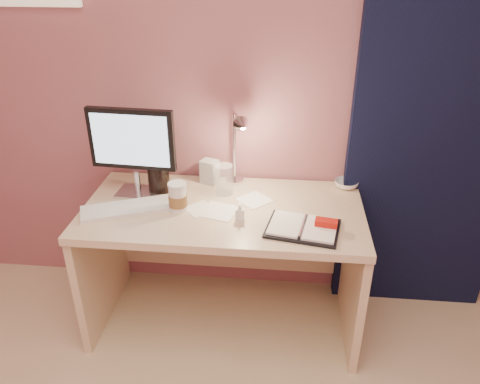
# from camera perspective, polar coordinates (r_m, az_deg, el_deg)

# --- Properties ---
(room) EXTENTS (3.50, 3.50, 3.50)m
(room) POSITION_cam_1_polar(r_m,az_deg,el_deg) (2.53, 20.91, 8.65)
(room) COLOR #C6B28E
(room) RESTS_ON ground
(desk) EXTENTS (1.40, 0.70, 0.73)m
(desk) POSITION_cam_1_polar(r_m,az_deg,el_deg) (2.52, -1.79, -5.55)
(desk) COLOR beige
(desk) RESTS_ON ground
(monitor) EXTENTS (0.44, 0.17, 0.47)m
(monitor) POSITION_cam_1_polar(r_m,az_deg,el_deg) (2.41, -12.94, 5.66)
(monitor) COLOR silver
(monitor) RESTS_ON desk
(keyboard) EXTENTS (0.52, 0.33, 0.02)m
(keyboard) POSITION_cam_1_polar(r_m,az_deg,el_deg) (2.38, -12.88, -1.86)
(keyboard) COLOR silver
(keyboard) RESTS_ON desk
(planner) EXTENTS (0.37, 0.30, 0.05)m
(planner) POSITION_cam_1_polar(r_m,az_deg,el_deg) (2.18, 7.90, -4.28)
(planner) COLOR black
(planner) RESTS_ON desk
(paper_a) EXTENTS (0.21, 0.21, 0.00)m
(paper_a) POSITION_cam_1_polar(r_m,az_deg,el_deg) (2.41, 1.77, -0.96)
(paper_a) COLOR white
(paper_a) RESTS_ON desk
(paper_b) EXTENTS (0.20, 0.20, 0.00)m
(paper_b) POSITION_cam_1_polar(r_m,az_deg,el_deg) (2.31, -2.57, -2.36)
(paper_b) COLOR white
(paper_b) RESTS_ON desk
(paper_c) EXTENTS (0.18, 0.18, 0.00)m
(paper_c) POSITION_cam_1_polar(r_m,az_deg,el_deg) (2.33, -4.93, -2.06)
(paper_c) COLOR white
(paper_c) RESTS_ON desk
(coffee_cup) EXTENTS (0.09, 0.09, 0.15)m
(coffee_cup) POSITION_cam_1_polar(r_m,az_deg,el_deg) (2.30, -7.59, -0.71)
(coffee_cup) COLOR silver
(coffee_cup) RESTS_ON desk
(clear_cup) EXTENTS (0.09, 0.09, 0.16)m
(clear_cup) POSITION_cam_1_polar(r_m,az_deg,el_deg) (2.44, -1.96, 1.54)
(clear_cup) COLOR white
(clear_cup) RESTS_ON desk
(bowl) EXTENTS (0.17, 0.17, 0.04)m
(bowl) POSITION_cam_1_polar(r_m,az_deg,el_deg) (2.59, 12.84, 0.95)
(bowl) COLOR white
(bowl) RESTS_ON desk
(lotion_bottle) EXTENTS (0.04, 0.04, 0.09)m
(lotion_bottle) POSITION_cam_1_polar(r_m,az_deg,el_deg) (2.22, -0.02, -2.36)
(lotion_bottle) COLOR silver
(lotion_bottle) RESTS_ON desk
(dark_jar) EXTENTS (0.11, 0.11, 0.16)m
(dark_jar) POSITION_cam_1_polar(r_m,az_deg,el_deg) (2.50, -9.90, 1.72)
(dark_jar) COLOR black
(dark_jar) RESTS_ON desk
(product_box) EXTENTS (0.11, 0.10, 0.13)m
(product_box) POSITION_cam_1_polar(r_m,az_deg,el_deg) (2.56, -3.72, 2.48)
(product_box) COLOR beige
(product_box) RESTS_ON desk
(desk_lamp) EXTENTS (0.16, 0.26, 0.43)m
(desk_lamp) POSITION_cam_1_polar(r_m,az_deg,el_deg) (2.40, -1.82, 5.95)
(desk_lamp) COLOR silver
(desk_lamp) RESTS_ON desk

